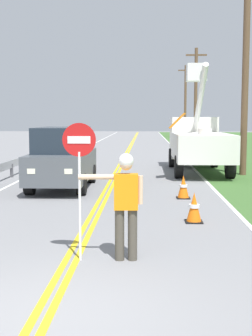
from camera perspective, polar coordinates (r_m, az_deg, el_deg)
The scene contains 15 objects.
ground_plane at distance 5.95m, azimuth -10.46°, elevation -17.79°, with size 160.00×160.00×0.00m, color gray.
centerline_yellow_left at distance 25.44m, azimuth -0.66°, elevation 0.76°, with size 0.11×110.00×0.01m, color yellow.
centerline_yellow_right at distance 25.43m, azimuth -0.26°, elevation 0.76°, with size 0.11×110.00×0.01m, color yellow.
edge_line_right at distance 25.52m, azimuth 7.64°, elevation 0.73°, with size 0.12×110.00×0.01m, color silver.
edge_line_left at distance 25.87m, azimuth -8.45°, elevation 0.79°, with size 0.12×110.00×0.01m, color silver.
flagger_worker at distance 7.76m, azimuth -0.07°, elevation -3.92°, with size 1.09×0.25×1.83m.
stop_sign_paddle at distance 7.71m, azimuth -5.80°, elevation 0.95°, with size 0.56×0.04×2.33m.
utility_bucket_truck at distance 21.20m, azimuth 8.84°, elevation 3.38°, with size 2.67×6.81×4.93m.
oncoming_suv_nearest at distance 15.95m, azimuth -7.81°, elevation 1.28°, with size 1.94×4.62×2.10m.
utility_pole_near at distance 20.21m, azimuth 14.57°, elevation 11.52°, with size 1.80×0.28×8.34m.
utility_pole_mid at distance 40.79m, azimuth 8.62°, elevation 8.89°, with size 1.80×0.28×8.41m.
utility_pole_far at distance 56.21m, azimuth 7.36°, elevation 8.29°, with size 1.80×0.28×8.69m.
traffic_cone_lead at distance 10.81m, azimuth 8.42°, elevation -4.93°, with size 0.40×0.40×0.70m.
traffic_cone_mid at distance 13.97m, azimuth 7.11°, elevation -2.39°, with size 0.40×0.40×0.70m.
guardrail_left_shoulder at distance 20.46m, azimuth -13.09°, elevation 0.73°, with size 0.10×32.00×0.71m.
Camera 1 is at (1.25, -5.29, 2.41)m, focal length 49.24 mm.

